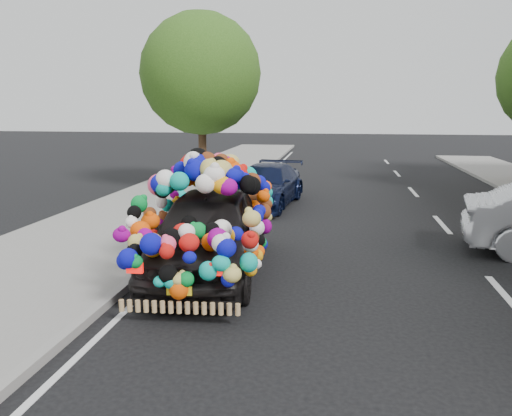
# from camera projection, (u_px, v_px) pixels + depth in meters

# --- Properties ---
(ground) EXTENTS (100.00, 100.00, 0.00)m
(ground) POSITION_uv_depth(u_px,v_px,m) (275.00, 285.00, 8.25)
(ground) COLOR black
(ground) RESTS_ON ground
(sidewalk) EXTENTS (4.00, 60.00, 0.12)m
(sidewalk) POSITION_uv_depth(u_px,v_px,m) (37.00, 268.00, 8.91)
(sidewalk) COLOR gray
(sidewalk) RESTS_ON ground
(kerb) EXTENTS (0.15, 60.00, 0.13)m
(kerb) POSITION_uv_depth(u_px,v_px,m) (140.00, 274.00, 8.60)
(kerb) COLOR gray
(kerb) RESTS_ON ground
(lane_markings) EXTENTS (6.00, 50.00, 0.01)m
(lane_markings) POSITION_uv_depth(u_px,v_px,m) (507.00, 298.00, 7.68)
(lane_markings) COLOR silver
(lane_markings) RESTS_ON ground
(tree_near_sidewalk) EXTENTS (4.20, 4.20, 6.13)m
(tree_near_sidewalk) POSITION_uv_depth(u_px,v_px,m) (201.00, 74.00, 17.24)
(tree_near_sidewalk) COLOR #332114
(tree_near_sidewalk) RESTS_ON ground
(plush_art_car) EXTENTS (2.45, 4.71, 2.14)m
(plush_art_car) POSITION_uv_depth(u_px,v_px,m) (208.00, 212.00, 8.70)
(plush_art_car) COLOR black
(plush_art_car) RESTS_ON ground
(navy_sedan) EXTENTS (2.22, 4.38, 1.22)m
(navy_sedan) POSITION_uv_depth(u_px,v_px,m) (265.00, 186.00, 14.83)
(navy_sedan) COLOR black
(navy_sedan) RESTS_ON ground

